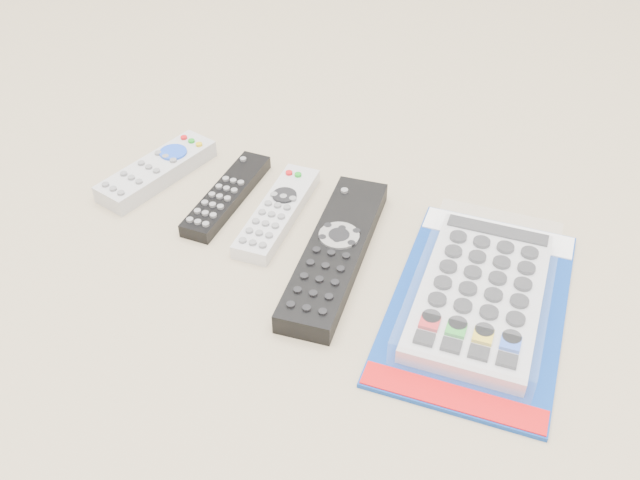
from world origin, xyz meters
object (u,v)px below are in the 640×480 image
at_px(remote_small_grey, 157,170).
at_px(remote_large_black, 335,252).
at_px(remote_slim_black, 227,195).
at_px(remote_silver_dvd, 278,212).
at_px(jumbo_remote_packaged, 481,293).

bearing_deg(remote_small_grey, remote_large_black, 1.89).
height_order(remote_small_grey, remote_slim_black, remote_small_grey).
relative_size(remote_silver_dvd, remote_large_black, 0.69).
xyz_separation_m(remote_slim_black, jumbo_remote_packaged, (0.34, -0.04, 0.01)).
height_order(remote_large_black, jumbo_remote_packaged, jumbo_remote_packaged).
distance_m(remote_slim_black, jumbo_remote_packaged, 0.34).
bearing_deg(remote_silver_dvd, jumbo_remote_packaged, -13.66).
distance_m(remote_small_grey, remote_silver_dvd, 0.18).
height_order(remote_silver_dvd, jumbo_remote_packaged, jumbo_remote_packaged).
relative_size(remote_slim_black, remote_silver_dvd, 0.96).
height_order(remote_slim_black, remote_silver_dvd, same).
xyz_separation_m(remote_silver_dvd, jumbo_remote_packaged, (0.26, -0.03, 0.01)).
height_order(remote_small_grey, jumbo_remote_packaged, jumbo_remote_packaged).
distance_m(remote_slim_black, remote_silver_dvd, 0.07).
relative_size(remote_small_grey, remote_slim_black, 1.01).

